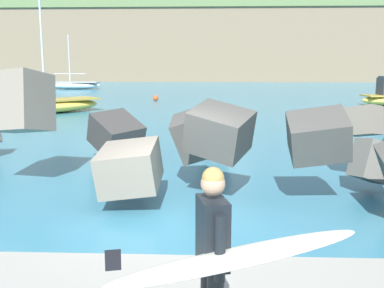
% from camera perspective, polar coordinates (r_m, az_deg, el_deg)
% --- Properties ---
extents(ground_plane, '(400.00, 400.00, 0.00)m').
position_cam_1_polar(ground_plane, '(8.24, -2.77, -10.23)').
color(ground_plane, teal).
extents(breakwater_jetty, '(29.35, 8.45, 2.79)m').
position_cam_1_polar(breakwater_jetty, '(10.40, 17.01, -0.01)').
color(breakwater_jetty, gray).
rests_on(breakwater_jetty, ground).
extents(surfer_with_board, '(2.12, 1.36, 1.78)m').
position_cam_1_polar(surfer_with_board, '(3.90, 3.48, -13.87)').
color(surfer_with_board, black).
rests_on(surfer_with_board, walkway_path).
extents(boat_near_centre, '(6.16, 2.29, 6.12)m').
position_cam_1_polar(boat_near_centre, '(53.76, -14.69, 7.24)').
color(boat_near_centre, white).
rests_on(boat_near_centre, ground).
extents(boat_near_right, '(5.68, 5.62, 6.85)m').
position_cam_1_polar(boat_near_right, '(27.97, -17.25, 4.74)').
color(boat_near_right, '#EAC64C').
rests_on(boat_near_right, ground).
extents(mooring_buoy_inner, '(0.44, 0.44, 0.44)m').
position_cam_1_polar(mooring_buoy_inner, '(35.53, -4.62, 5.81)').
color(mooring_buoy_inner, '#E54C1E').
rests_on(mooring_buoy_inner, ground).
extents(headland_bluff, '(87.28, 30.88, 12.74)m').
position_cam_1_polar(headland_bluff, '(88.56, -7.92, 12.30)').
color(headland_bluff, '#847056').
rests_on(headland_bluff, ground).
extents(station_building_east, '(6.90, 6.63, 3.96)m').
position_cam_1_polar(station_building_east, '(95.55, -16.02, 16.87)').
color(station_building_east, beige).
rests_on(station_building_east, headland_bluff).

